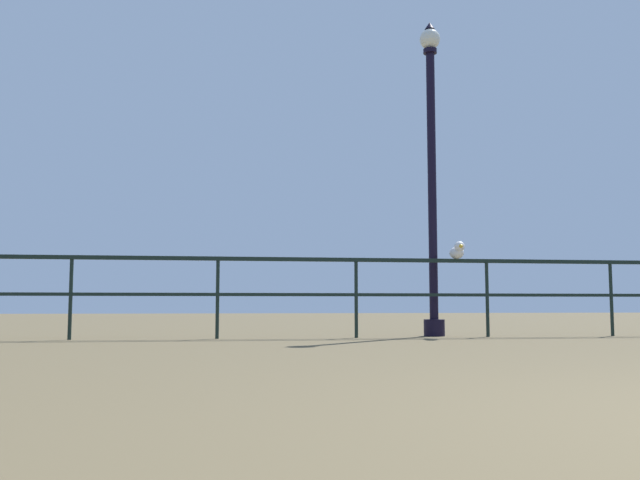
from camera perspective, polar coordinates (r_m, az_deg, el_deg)
The scene contains 3 objects.
pier_railing at distance 8.93m, azimuth 8.50°, elevation -3.25°, with size 22.60×0.05×1.01m.
lamppost_center at distance 9.46m, azimuth 9.27°, elevation 6.00°, with size 0.28×0.28×4.30m.
seagull_on_rail at distance 9.07m, azimuth 11.32°, elevation -0.92°, with size 0.19×0.46×0.22m.
Camera 1 is at (-2.55, -1.48, 0.42)m, focal length 38.54 mm.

